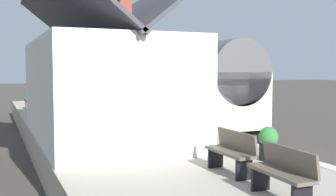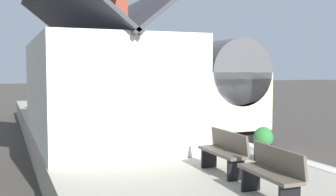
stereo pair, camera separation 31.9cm
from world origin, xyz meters
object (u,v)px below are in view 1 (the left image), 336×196
object	(u,v)px
train	(194,88)
planter_under_sign	(58,103)
bench_mid_platform	(232,151)
station_building	(101,85)
bench_by_lamp	(283,171)
planter_edge_far	(30,101)
planter_corner_building	(268,143)
lamp_post_platform	(135,61)
bench_platform_end	(82,100)
station_sign_board	(142,90)

from	to	relation	value
train	planter_under_sign	bearing A→B (deg)	45.19
bench_mid_platform	station_building	bearing A→B (deg)	14.09
bench_by_lamp	planter_under_sign	xyz separation A→B (m)	(17.67, 1.11, -0.19)
planter_under_sign	planter_edge_far	xyz separation A→B (m)	(0.01, 1.49, 0.14)
planter_corner_building	lamp_post_platform	distance (m)	11.15
bench_platform_end	planter_under_sign	xyz separation A→B (m)	(0.82, 1.13, -0.19)
planter_edge_far	bench_platform_end	bearing A→B (deg)	-107.58
planter_edge_far	planter_corner_building	xyz separation A→B (m)	(-15.17, -4.20, -0.01)
train	planter_edge_far	xyz separation A→B (m)	(5.57, 7.08, -0.83)
bench_mid_platform	planter_edge_far	bearing A→B (deg)	9.80
planter_under_sign	planter_corner_building	size ratio (longest dim) A/B	0.87
station_sign_board	planter_under_sign	bearing A→B (deg)	30.90
station_building	lamp_post_platform	bearing A→B (deg)	-27.27
bench_mid_platform	bench_platform_end	distance (m)	15.04
bench_by_lamp	planter_corner_building	size ratio (longest dim) A/B	1.75
lamp_post_platform	station_building	bearing A→B (deg)	152.73
planter_corner_building	station_sign_board	distance (m)	10.02
station_sign_board	station_building	bearing A→B (deg)	148.19
planter_corner_building	train	bearing A→B (deg)	-16.74
train	station_sign_board	size ratio (longest dim) A/B	5.46
train	bench_by_lamp	xyz separation A→B (m)	(-12.11, 4.49, -0.78)
station_building	bench_platform_end	xyz separation A→B (m)	(9.55, -1.26, -1.18)
bench_by_lamp	planter_edge_far	size ratio (longest dim) A/B	1.63
bench_platform_end	station_building	bearing A→B (deg)	172.48
station_building	bench_mid_platform	world-z (taller)	station_building
station_building	planter_corner_building	distance (m)	5.70
station_building	bench_mid_platform	size ratio (longest dim) A/B	5.86
train	bench_by_lamp	size ratio (longest dim) A/B	6.04
bench_by_lamp	station_sign_board	distance (m)	12.67
bench_by_lamp	planter_edge_far	distance (m)	17.87
bench_by_lamp	station_sign_board	size ratio (longest dim) A/B	0.90
train	planter_under_sign	xyz separation A→B (m)	(5.56, 5.59, -0.97)
planter_corner_building	station_sign_board	xyz separation A→B (m)	(9.98, -0.39, 0.77)
lamp_post_platform	planter_corner_building	bearing A→B (deg)	178.26
bench_platform_end	train	bearing A→B (deg)	-136.75
bench_mid_platform	planter_under_sign	bearing A→B (deg)	4.51
station_building	planter_edge_far	bearing A→B (deg)	7.48
bench_mid_platform	planter_under_sign	distance (m)	15.91
station_building	lamp_post_platform	distance (m)	6.97
bench_by_lamp	planter_under_sign	bearing A→B (deg)	3.59
planter_corner_building	bench_platform_end	bearing A→B (deg)	6.26
bench_platform_end	lamp_post_platform	xyz separation A→B (m)	(-3.41, -1.91, 2.10)
train	planter_corner_building	world-z (taller)	train
train	station_sign_board	xyz separation A→B (m)	(0.39, 2.50, -0.07)
planter_under_sign	bench_by_lamp	bearing A→B (deg)	-176.41
planter_under_sign	lamp_post_platform	xyz separation A→B (m)	(-4.23, -3.04, 2.28)
bench_mid_platform	bench_by_lamp	bearing A→B (deg)	175.54
train	station_building	size ratio (longest dim) A/B	1.04
station_sign_board	bench_mid_platform	bearing A→B (deg)	170.20
bench_mid_platform	planter_corner_building	size ratio (longest dim) A/B	1.73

